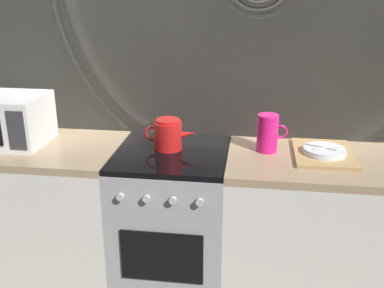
{
  "coord_description": "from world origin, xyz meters",
  "views": [
    {
      "loc": [
        0.42,
        -2.21,
        1.77
      ],
      "look_at": [
        0.11,
        0.0,
        0.95
      ],
      "focal_mm": 42.6,
      "sensor_mm": 36.0,
      "label": 1
    }
  ],
  "objects": [
    {
      "name": "back_wall",
      "position": [
        0.0,
        0.32,
        1.2
      ],
      "size": [
        3.6,
        0.05,
        2.4
      ],
      "color": "#B2AD9E",
      "rests_on": "ground_plane"
    },
    {
      "name": "counter_left",
      "position": [
        -0.9,
        0.0,
        0.45
      ],
      "size": [
        1.2,
        0.6,
        0.9
      ],
      "color": "silver",
      "rests_on": "ground_plane"
    },
    {
      "name": "stove_unit",
      "position": [
        -0.0,
        -0.0,
        0.45
      ],
      "size": [
        0.6,
        0.63,
        0.9
      ],
      "color": "#9E9EA3",
      "rests_on": "ground_plane"
    },
    {
      "name": "counter_right",
      "position": [
        0.9,
        0.0,
        0.45
      ],
      "size": [
        1.2,
        0.6,
        0.9
      ],
      "color": "silver",
      "rests_on": "ground_plane"
    },
    {
      "name": "microwave",
      "position": [
        -0.94,
        0.02,
        1.04
      ],
      "size": [
        0.46,
        0.35,
        0.27
      ],
      "color": "white",
      "rests_on": "counter_left"
    },
    {
      "name": "kettle",
      "position": [
        -0.02,
        0.04,
        0.98
      ],
      "size": [
        0.28,
        0.15,
        0.17
      ],
      "color": "red",
      "rests_on": "stove_unit"
    },
    {
      "name": "pitcher",
      "position": [
        0.5,
        0.09,
        1.0
      ],
      "size": [
        0.16,
        0.11,
        0.2
      ],
      "color": "#E5197A",
      "rests_on": "counter_right"
    },
    {
      "name": "dish_pile",
      "position": [
        0.79,
        0.05,
        0.92
      ],
      "size": [
        0.3,
        0.4,
        0.06
      ],
      "color": "tan",
      "rests_on": "counter_right"
    }
  ]
}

